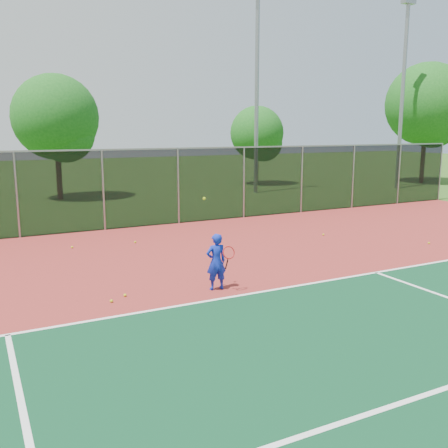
% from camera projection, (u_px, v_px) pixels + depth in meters
% --- Properties ---
extents(ground, '(120.00, 120.00, 0.00)m').
position_uv_depth(ground, '(409.00, 326.00, 9.68)').
color(ground, '#295117').
rests_on(ground, ground).
extents(court_apron, '(30.00, 20.00, 0.02)m').
position_uv_depth(court_apron, '(342.00, 295.00, 11.43)').
color(court_apron, maroon).
rests_on(court_apron, ground).
extents(fence_back, '(30.00, 0.06, 3.03)m').
position_uv_depth(fence_back, '(178.00, 185.00, 19.90)').
color(fence_back, black).
rests_on(fence_back, court_apron).
extents(tennis_player, '(0.59, 0.59, 2.21)m').
position_uv_depth(tennis_player, '(216.00, 262.00, 11.71)').
color(tennis_player, '#1225A9').
rests_on(tennis_player, court_apron).
extents(practice_ball_0, '(0.07, 0.07, 0.07)m').
position_uv_depth(practice_ball_0, '(111.00, 301.00, 10.93)').
color(practice_ball_0, '#BAC516').
rests_on(practice_ball_0, court_apron).
extents(practice_ball_1, '(0.07, 0.07, 0.07)m').
position_uv_depth(practice_ball_1, '(135.00, 242.00, 16.64)').
color(practice_ball_1, '#BAC516').
rests_on(practice_ball_1, court_apron).
extents(practice_ball_4, '(0.07, 0.07, 0.07)m').
position_uv_depth(practice_ball_4, '(429.00, 243.00, 16.50)').
color(practice_ball_4, '#BAC516').
rests_on(practice_ball_4, court_apron).
extents(practice_ball_5, '(0.07, 0.07, 0.07)m').
position_uv_depth(practice_ball_5, '(72.00, 247.00, 15.92)').
color(practice_ball_5, '#BAC516').
rests_on(practice_ball_5, court_apron).
extents(practice_ball_6, '(0.07, 0.07, 0.07)m').
position_uv_depth(practice_ball_6, '(125.00, 295.00, 11.31)').
color(practice_ball_6, '#BAC516').
rests_on(practice_ball_6, court_apron).
extents(practice_ball_7, '(0.07, 0.07, 0.07)m').
position_uv_depth(practice_ball_7, '(323.00, 235.00, 17.82)').
color(practice_ball_7, '#BAC516').
rests_on(practice_ball_7, court_apron).
extents(floodlight_n, '(0.90, 0.40, 11.58)m').
position_uv_depth(floodlight_n, '(257.00, 80.00, 28.85)').
color(floodlight_n, gray).
rests_on(floodlight_n, ground).
extents(floodlight_ne, '(0.90, 0.40, 11.58)m').
position_uv_depth(floodlight_ne, '(403.00, 84.00, 31.05)').
color(floodlight_ne, gray).
rests_on(floodlight_ne, ground).
extents(tree_back_left, '(4.54, 4.54, 6.67)m').
position_uv_depth(tree_back_left, '(58.00, 121.00, 26.54)').
color(tree_back_left, '#351F13').
rests_on(tree_back_left, ground).
extents(tree_back_mid, '(3.63, 3.63, 5.34)m').
position_uv_depth(tree_back_mid, '(259.00, 135.00, 33.87)').
color(tree_back_mid, '#351F13').
rests_on(tree_back_mid, ground).
extents(tree_back_right, '(5.65, 5.65, 8.30)m').
position_uv_depth(tree_back_right, '(428.00, 108.00, 34.48)').
color(tree_back_right, '#351F13').
rests_on(tree_back_right, ground).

